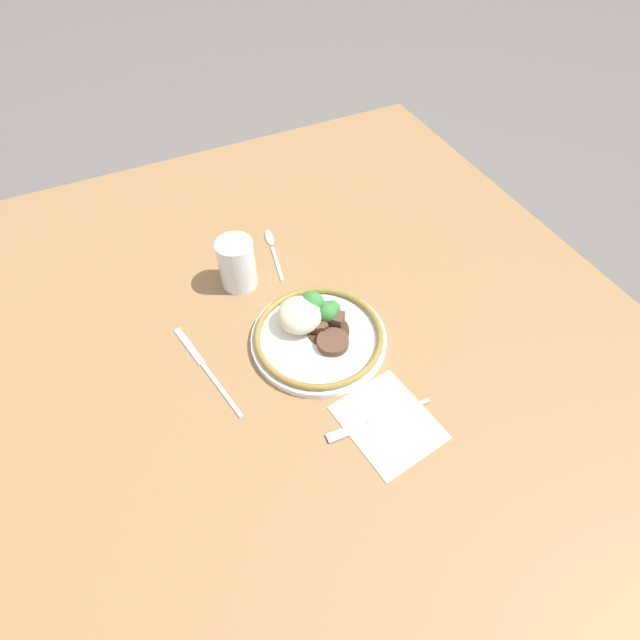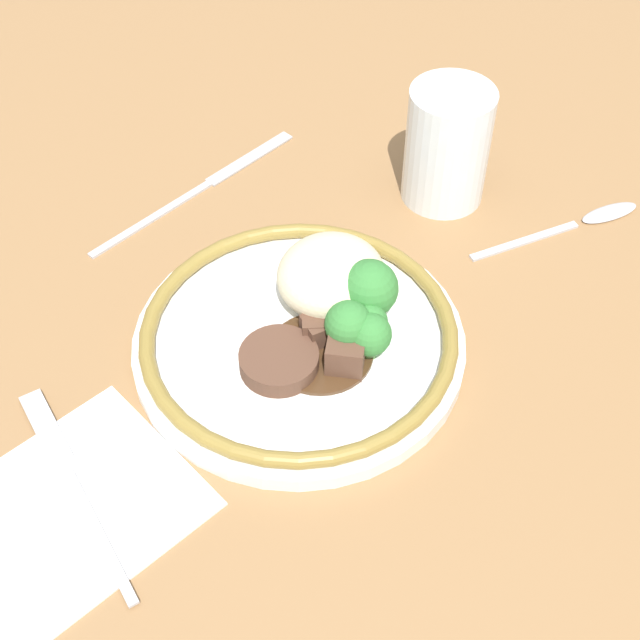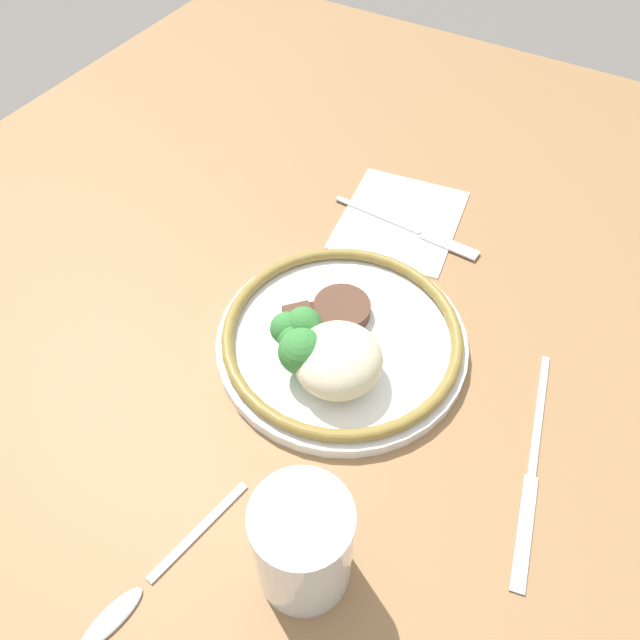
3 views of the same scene
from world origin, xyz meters
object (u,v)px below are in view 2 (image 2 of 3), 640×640
object	(u,v)px
plate	(310,326)
fork	(67,469)
knife	(204,187)
juice_glass	(446,152)
spoon	(589,220)

from	to	relation	value
plate	fork	xyz separation A→B (m)	(-0.20, -0.00, -0.02)
fork	knife	xyz separation A→B (m)	(0.22, 0.21, -0.00)
plate	fork	bearing A→B (deg)	-179.58
juice_glass	knife	size ratio (longest dim) A/B	0.46
knife	plate	bearing A→B (deg)	-108.67
juice_glass	spoon	bearing A→B (deg)	-51.05
knife	fork	bearing A→B (deg)	-148.78
juice_glass	fork	distance (m)	0.41
juice_glass	knife	world-z (taller)	juice_glass
knife	spoon	size ratio (longest dim) A/B	1.38
fork	spoon	bearing A→B (deg)	-89.38
spoon	fork	bearing A→B (deg)	-171.82
juice_glass	fork	xyz separation A→B (m)	(-0.40, -0.08, -0.04)
plate	fork	distance (m)	0.20
plate	juice_glass	distance (m)	0.21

